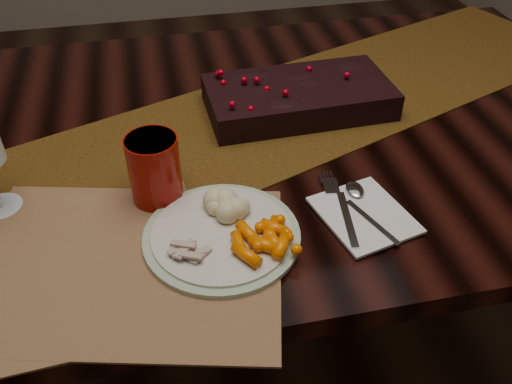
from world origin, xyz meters
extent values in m
plane|color=black|center=(0.00, 0.00, 0.00)|extent=(5.00, 5.00, 0.00)
cube|color=black|center=(0.00, 0.00, 0.38)|extent=(1.80, 1.00, 0.75)
cube|color=#472A0F|center=(0.05, 0.00, 0.75)|extent=(1.85, 1.02, 0.00)
cube|color=#926D47|center=(-0.22, -0.33, 0.75)|extent=(0.55, 0.45, 0.00)
cube|color=brown|center=(-0.32, -0.33, 0.75)|extent=(0.47, 0.36, 0.00)
cylinder|color=beige|center=(-0.06, -0.32, 0.76)|extent=(0.32, 0.32, 0.01)
cube|color=silver|center=(0.18, -0.31, 0.76)|extent=(0.17, 0.19, 0.01)
cylinder|color=#890D04|center=(-0.15, -0.19, 0.81)|extent=(0.11, 0.11, 0.12)
camera|label=1|loc=(-0.14, -0.93, 1.37)|focal=38.00mm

